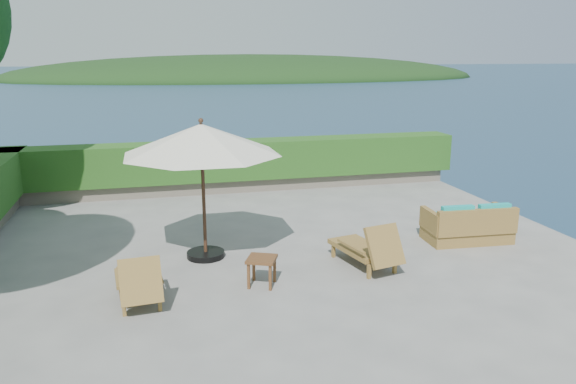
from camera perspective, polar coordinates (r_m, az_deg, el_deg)
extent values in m
plane|color=gray|center=(9.98, -0.55, -7.31)|extent=(12.00, 12.00, 0.00)
cube|color=#5C5549|center=(10.64, -0.53, -15.12)|extent=(12.00, 12.00, 3.00)
ellipsoid|color=black|center=(151.64, -3.88, 11.43)|extent=(126.00, 57.60, 12.60)
cube|color=slate|center=(15.20, -5.53, 0.80)|extent=(12.00, 0.60, 0.36)
cube|color=#224A15|center=(15.06, -5.59, 3.28)|extent=(12.40, 0.90, 1.00)
cylinder|color=black|center=(10.39, -8.35, -6.28)|extent=(0.89, 0.89, 0.11)
cylinder|color=#382114|center=(10.05, -8.58, -0.02)|extent=(0.08, 0.08, 2.44)
cone|color=beige|center=(9.87, -8.78, 5.32)|extent=(3.70, 3.70, 0.54)
sphere|color=#382114|center=(9.82, -8.85, 7.18)|extent=(0.11, 0.11, 0.09)
cube|color=olive|center=(8.41, -16.32, -11.29)|extent=(0.06, 0.06, 0.23)
cube|color=olive|center=(8.44, -12.89, -10.98)|extent=(0.06, 0.06, 0.23)
cube|color=olive|center=(9.39, -16.69, -8.60)|extent=(0.06, 0.06, 0.23)
cube|color=olive|center=(9.41, -13.65, -8.34)|extent=(0.06, 0.06, 0.23)
cube|color=olive|center=(8.93, -15.01, -8.63)|extent=(0.68, 1.20, 0.08)
cube|color=olive|center=(8.22, -14.74, -8.75)|extent=(0.62, 0.42, 0.62)
cube|color=olive|center=(8.70, -16.97, -8.42)|extent=(0.12, 0.76, 0.04)
cube|color=olive|center=(8.74, -12.98, -8.07)|extent=(0.12, 0.76, 0.04)
cube|color=olive|center=(9.41, 8.23, -8.03)|extent=(0.07, 0.07, 0.24)
cube|color=olive|center=(9.71, 10.79, -7.44)|extent=(0.07, 0.07, 0.24)
cube|color=olive|center=(10.29, 4.64, -5.99)|extent=(0.07, 0.07, 0.24)
cube|color=olive|center=(10.56, 7.08, -5.52)|extent=(0.07, 0.07, 0.24)
cube|color=olive|center=(10.00, 7.35, -5.69)|extent=(0.87, 1.32, 0.08)
cube|color=olive|center=(9.38, 9.80, -5.43)|extent=(0.69, 0.52, 0.65)
cube|color=olive|center=(9.64, 6.42, -5.53)|extent=(0.23, 0.79, 0.05)
cube|color=olive|center=(9.98, 9.49, -4.94)|extent=(0.23, 0.79, 0.05)
cube|color=brown|center=(8.92, -4.02, -8.55)|extent=(0.06, 0.06, 0.42)
cube|color=brown|center=(8.85, -1.82, -8.71)|extent=(0.06, 0.06, 0.42)
cube|color=brown|center=(9.24, -3.50, -7.74)|extent=(0.06, 0.06, 0.42)
cube|color=brown|center=(9.17, -1.37, -7.89)|extent=(0.06, 0.06, 0.42)
cube|color=brown|center=(8.96, -2.69, -6.82)|extent=(0.59, 0.59, 0.05)
cube|color=olive|center=(11.66, 17.69, -3.89)|extent=(1.68, 0.92, 0.36)
cube|color=olive|center=(11.25, 18.71, -2.92)|extent=(1.63, 0.23, 0.50)
cube|color=olive|center=(11.24, 14.29, -2.87)|extent=(0.16, 0.82, 0.41)
cube|color=olive|center=(11.97, 21.08, -2.36)|extent=(0.16, 0.82, 0.41)
cube|color=teal|center=(11.45, 16.00, -2.72)|extent=(0.75, 0.69, 0.16)
cube|color=teal|center=(11.81, 19.31, -2.47)|extent=(0.75, 0.69, 0.16)
cube|color=teal|center=(11.11, 16.83, -2.17)|extent=(0.64, 0.17, 0.33)
cube|color=teal|center=(11.47, 20.21, -1.93)|extent=(0.64, 0.17, 0.33)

